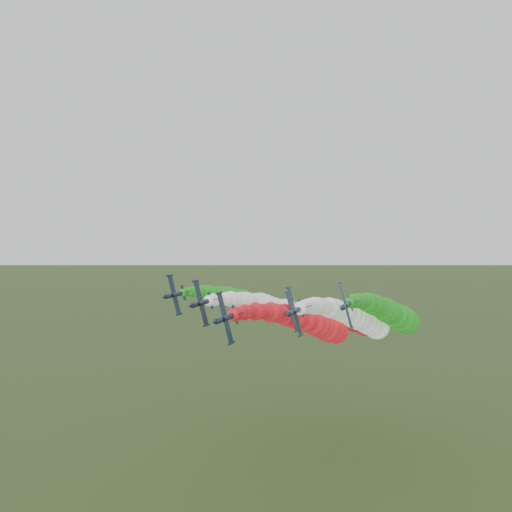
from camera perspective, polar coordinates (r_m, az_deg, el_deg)
The scene contains 6 objects.
jet_lead at distance 127.77m, azimuth 6.40°, elevation -7.64°, with size 12.86×66.87×20.29m.
jet_inner_left at distance 139.10m, azimuth 3.79°, elevation -6.46°, with size 12.97×66.98×20.39m.
jet_inner_right at distance 132.96m, azimuth 11.42°, elevation -6.95°, with size 13.10×67.11×20.52m.
jet_outer_left at distance 151.70m, azimuth 0.47°, elevation -5.65°, with size 13.33×67.33×20.75m.
jet_outer_right at distance 140.23m, azimuth 15.22°, elevation -6.38°, with size 12.98×66.99×20.40m.
jet_trail at distance 154.85m, azimuth 10.35°, elevation -6.93°, with size 13.16×67.16×20.58m.
Camera 1 is at (35.53, -90.37, 59.20)m, focal length 35.00 mm.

